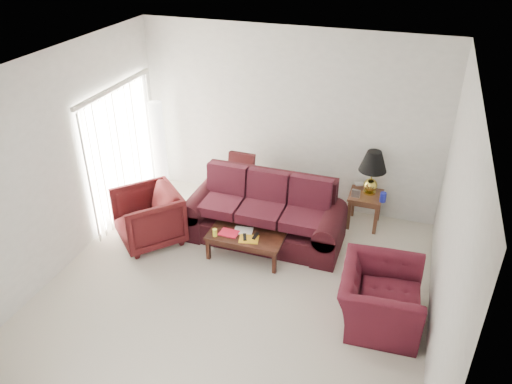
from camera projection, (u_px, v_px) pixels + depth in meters
floor at (236, 288)px, 6.79m from camera, size 5.00×5.00×0.00m
blinds at (123, 153)px, 8.00m from camera, size 0.10×2.00×2.16m
sofa at (263, 211)px, 7.57m from camera, size 2.44×1.11×0.99m
throw_pillow at (241, 166)px, 8.32m from camera, size 0.44×0.22×0.45m
end_table at (364, 209)px, 8.03m from camera, size 0.55×0.55×0.56m
table_lamp at (372, 173)px, 7.75m from camera, size 0.49×0.49×0.73m
clock at (356, 194)px, 7.78m from camera, size 0.13×0.06×0.13m
blue_canister at (383, 197)px, 7.66m from camera, size 0.13×0.13×0.15m
picture_frame at (359, 184)px, 8.01m from camera, size 0.19×0.21×0.06m
floor_lamp at (159, 149)px, 8.62m from camera, size 0.34×0.34×1.74m
armchair_left at (148, 217)px, 7.57m from camera, size 1.29×1.29×0.84m
armchair_right at (380, 297)px, 6.10m from camera, size 1.04×1.17×0.73m
coffee_table at (246, 246)px, 7.32m from camera, size 1.14×0.62×0.39m
magazine_red at (229, 233)px, 7.25m from camera, size 0.28×0.22×0.02m
magazine_white at (243, 231)px, 7.30m from camera, size 0.30×0.24×0.02m
magazine_orange at (249, 239)px, 7.11m from camera, size 0.31×0.26×0.02m
remote_a at (245, 237)px, 7.13m from camera, size 0.10×0.17×0.02m
remote_b at (256, 236)px, 7.15m from camera, size 0.06×0.17×0.02m
yellow_glass at (215, 233)px, 7.17m from camera, size 0.08×0.08×0.12m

